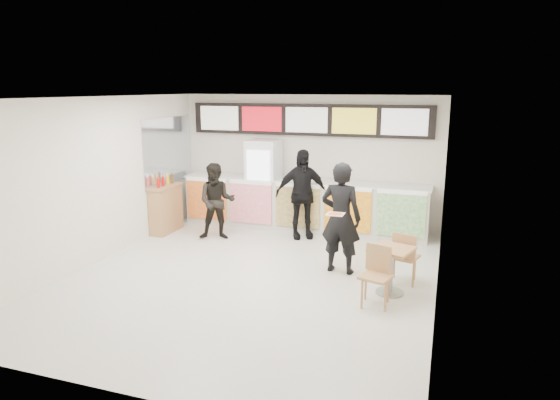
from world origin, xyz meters
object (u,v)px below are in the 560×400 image
at_px(customer_main, 341,218).
at_px(cafe_table, 391,262).
at_px(service_counter, 302,205).
at_px(customer_left, 217,202).
at_px(condiment_ledge, 166,208).
at_px(customer_mid, 302,194).
at_px(drinks_fridge, 264,184).

bearing_deg(customer_main, cafe_table, 150.51).
distance_m(service_counter, customer_left, 1.98).
height_order(service_counter, condiment_ledge, condiment_ledge).
bearing_deg(cafe_table, customer_mid, 148.24).
relative_size(service_counter, condiment_ledge, 4.45).
bearing_deg(cafe_table, customer_left, 171.82).
distance_m(customer_mid, condiment_ledge, 3.05).
xyz_separation_m(service_counter, customer_left, (-1.52, -1.24, 0.24)).
distance_m(service_counter, customer_main, 2.73).
xyz_separation_m(drinks_fridge, customer_main, (2.29, -2.35, -0.03)).
distance_m(customer_main, condiment_ledge, 4.37).
bearing_deg(condiment_ledge, customer_mid, 10.58).
bearing_deg(service_counter, customer_mid, -75.77).
bearing_deg(customer_left, service_counter, 19.13).
relative_size(customer_left, customer_mid, 0.85).
relative_size(customer_left, cafe_table, 1.04).
height_order(customer_left, condiment_ledge, customer_left).
distance_m(drinks_fridge, customer_main, 3.28).
height_order(drinks_fridge, customer_main, drinks_fridge).
height_order(service_counter, cafe_table, service_counter).
distance_m(service_counter, condiment_ledge, 3.04).
relative_size(service_counter, customer_mid, 2.92).
xyz_separation_m(customer_main, customer_left, (-2.88, 1.09, -0.16)).
bearing_deg(service_counter, customer_main, -59.79).
distance_m(customer_main, customer_mid, 2.13).
distance_m(drinks_fridge, condiment_ledge, 2.26).
bearing_deg(condiment_ledge, service_counter, 21.91).
xyz_separation_m(drinks_fridge, cafe_table, (3.24, -3.03, -0.48)).
height_order(cafe_table, condiment_ledge, condiment_ledge).
height_order(customer_mid, cafe_table, customer_mid).
distance_m(customer_mid, cafe_table, 3.28).
xyz_separation_m(service_counter, customer_main, (1.36, -2.33, 0.40)).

